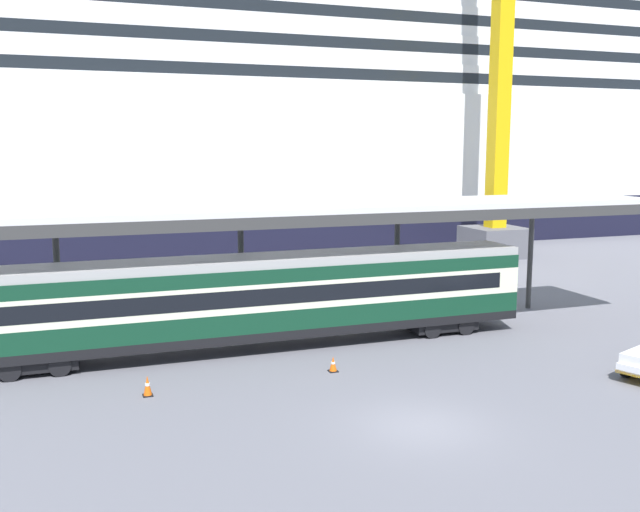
{
  "coord_description": "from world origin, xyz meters",
  "views": [
    {
      "loc": [
        -10.28,
        -19.05,
        8.82
      ],
      "look_at": [
        -0.81,
        7.23,
        4.5
      ],
      "focal_mm": 39.59,
      "sensor_mm": 36.0,
      "label": 1
    }
  ],
  "objects_px": {
    "train_carriage": "(256,297)",
    "cruise_ship": "(221,111)",
    "traffic_cone_mid": "(333,364)",
    "dockside_crane": "(507,6)",
    "traffic_cone_near": "(147,386)"
  },
  "relations": [
    {
      "from": "traffic_cone_mid",
      "to": "train_carriage",
      "type": "bearing_deg",
      "value": 116.13
    },
    {
      "from": "cruise_ship",
      "to": "traffic_cone_near",
      "type": "relative_size",
      "value": 160.69
    },
    {
      "from": "train_carriage",
      "to": "cruise_ship",
      "type": "bearing_deg",
      "value": 80.07
    },
    {
      "from": "traffic_cone_mid",
      "to": "dockside_crane",
      "type": "distance_m",
      "value": 38.31
    },
    {
      "from": "cruise_ship",
      "to": "traffic_cone_mid",
      "type": "distance_m",
      "value": 44.02
    },
    {
      "from": "traffic_cone_near",
      "to": "train_carriage",
      "type": "bearing_deg",
      "value": 40.96
    },
    {
      "from": "traffic_cone_mid",
      "to": "cruise_ship",
      "type": "bearing_deg",
      "value": 83.78
    },
    {
      "from": "traffic_cone_near",
      "to": "cruise_ship",
      "type": "bearing_deg",
      "value": 74.42
    },
    {
      "from": "cruise_ship",
      "to": "dockside_crane",
      "type": "distance_m",
      "value": 27.46
    },
    {
      "from": "traffic_cone_near",
      "to": "traffic_cone_mid",
      "type": "distance_m",
      "value": 7.25
    },
    {
      "from": "dockside_crane",
      "to": "traffic_cone_mid",
      "type": "bearing_deg",
      "value": -134.83
    },
    {
      "from": "cruise_ship",
      "to": "traffic_cone_near",
      "type": "bearing_deg",
      "value": -105.58
    },
    {
      "from": "cruise_ship",
      "to": "dockside_crane",
      "type": "bearing_deg",
      "value": -44.95
    },
    {
      "from": "traffic_cone_mid",
      "to": "dockside_crane",
      "type": "height_order",
      "value": "dockside_crane"
    },
    {
      "from": "train_carriage",
      "to": "dockside_crane",
      "type": "bearing_deg",
      "value": 37.23
    }
  ]
}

